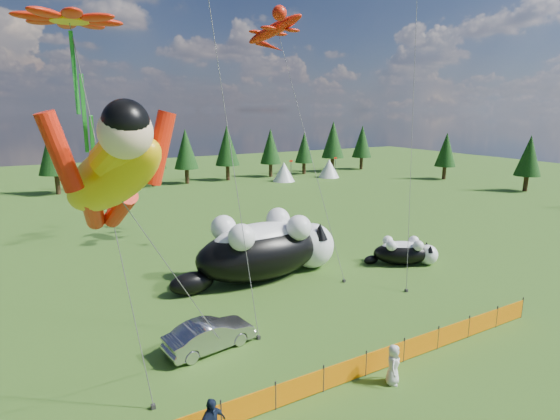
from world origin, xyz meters
name	(u,v)px	position (x,y,z in m)	size (l,w,h in m)	color
ground	(303,347)	(0.00, 0.00, 0.00)	(160.00, 160.00, 0.00)	#163609
safety_fence	(345,372)	(0.00, -3.00, 0.50)	(22.06, 0.06, 1.10)	#262626
tree_line	(117,159)	(0.00, 45.00, 4.00)	(90.00, 4.00, 8.00)	black
festival_tents	(212,177)	(11.00, 40.00, 1.40)	(50.00, 3.20, 2.80)	white
cat_large	(267,248)	(2.50, 8.10, 1.90)	(11.06, 4.24, 3.99)	black
cat_small	(405,252)	(11.63, 5.61, 0.86)	(4.57, 3.41, 1.81)	black
car	(210,335)	(-3.55, 1.87, 0.65)	(1.38, 3.96, 1.31)	#ACABB0
spectator_e	(393,365)	(1.58, -3.86, 0.79)	(0.77, 0.50, 1.58)	silver
superhero_kite	(111,177)	(-7.62, -2.36, 8.41)	(7.70, 7.15, 11.59)	#E6B00C
gecko_kite	(275,29)	(6.59, 14.52, 15.74)	(6.23, 13.15, 18.25)	red
flower_kite	(70,25)	(-7.99, 0.50, 12.57)	(3.61, 3.61, 12.96)	red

